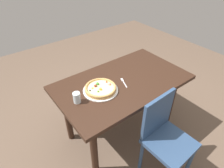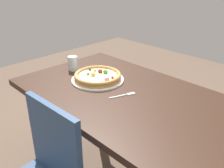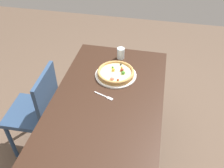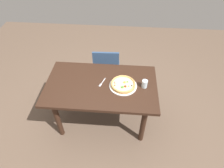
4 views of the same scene
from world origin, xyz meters
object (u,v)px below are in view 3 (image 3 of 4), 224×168
at_px(pizza, 116,73).
at_px(drinking_glass, 120,53).
at_px(fork, 105,96).
at_px(dining_table, 108,108).
at_px(plate, 116,75).
at_px(chair_near, 38,110).

bearing_deg(pizza, drinking_glass, -177.74).
relative_size(fork, drinking_glass, 1.57).
bearing_deg(fork, dining_table, 2.90).
distance_m(plate, drinking_glass, 0.27).
bearing_deg(fork, plate, 104.15).
bearing_deg(dining_table, pizza, 178.60).
relative_size(pizza, fork, 1.92).
relative_size(plate, fork, 2.15).
height_order(dining_table, chair_near, chair_near).
bearing_deg(drinking_glass, chair_near, -49.22).
height_order(plate, drinking_glass, drinking_glass).
height_order(chair_near, plate, chair_near).
xyz_separation_m(fork, drinking_glass, (-0.53, 0.02, 0.05)).
height_order(plate, fork, plate).
distance_m(pizza, drinking_glass, 0.26).
height_order(dining_table, plate, plate).
bearing_deg(dining_table, drinking_glass, -179.61).
bearing_deg(pizza, chair_near, -66.60).
distance_m(dining_table, plate, 0.30).
xyz_separation_m(chair_near, pizza, (-0.27, 0.63, 0.30)).
height_order(chair_near, pizza, chair_near).
bearing_deg(plate, dining_table, -1.28).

